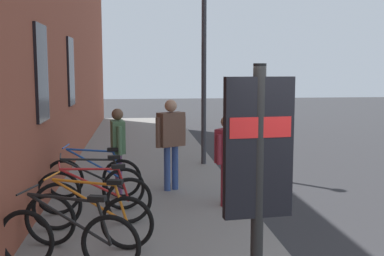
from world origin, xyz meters
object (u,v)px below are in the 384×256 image
object	(u,v)px
pedestrian_by_facade	(171,135)
street_lamp	(204,43)
pedestrian_crossing_street	(226,151)
bicycle_end_of_row	(94,177)
bicycle_by_door	(92,189)
bicycle_far_end	(68,240)
bicycle_nearest_sign	(94,201)
pedestrian_near_bus	(118,142)
transit_info_sign	(258,167)
bicycle_under_window	(89,219)

from	to	relation	value
pedestrian_by_facade	street_lamp	bearing A→B (deg)	-21.74
pedestrian_crossing_street	bicycle_end_of_row	bearing A→B (deg)	73.03
bicycle_by_door	pedestrian_by_facade	distance (m)	2.02
bicycle_by_door	bicycle_far_end	bearing A→B (deg)	178.60
pedestrian_crossing_street	bicycle_far_end	bearing A→B (deg)	136.98
bicycle_nearest_sign	street_lamp	world-z (taller)	street_lamp
pedestrian_near_bus	bicycle_by_door	bearing A→B (deg)	160.46
transit_info_sign	pedestrian_near_bus	xyz separation A→B (m)	(5.31, 1.30, -0.61)
pedestrian_by_facade	bicycle_under_window	bearing A→B (deg)	155.93
bicycle_end_of_row	street_lamp	xyz separation A→B (m)	(2.89, -2.43, 2.56)
transit_info_sign	pedestrian_by_facade	bearing A→B (deg)	3.08
bicycle_by_door	transit_info_sign	size ratio (longest dim) A/B	0.73
bicycle_under_window	pedestrian_crossing_street	bearing A→B (deg)	-51.07
pedestrian_near_bus	street_lamp	distance (m)	3.86
bicycle_nearest_sign	bicycle_end_of_row	xyz separation A→B (m)	(1.61, 0.16, 0.00)
bicycle_far_end	transit_info_sign	xyz separation A→B (m)	(-1.88, -1.75, 1.21)
bicycle_by_door	bicycle_end_of_row	xyz separation A→B (m)	(0.86, 0.05, 0.00)
pedestrian_near_bus	pedestrian_by_facade	bearing A→B (deg)	-78.75
bicycle_end_of_row	bicycle_nearest_sign	bearing A→B (deg)	-174.49
bicycle_under_window	bicycle_by_door	distance (m)	1.59
bicycle_nearest_sign	pedestrian_crossing_street	size ratio (longest dim) A/B	1.13
bicycle_nearest_sign	bicycle_under_window	bearing A→B (deg)	-179.89
bicycle_nearest_sign	pedestrian_near_bus	size ratio (longest dim) A/B	1.08
transit_info_sign	street_lamp	world-z (taller)	street_lamp
bicycle_far_end	bicycle_under_window	world-z (taller)	same
bicycle_under_window	transit_info_sign	distance (m)	3.29
bicycle_by_door	pedestrian_by_facade	size ratio (longest dim) A/B	1.00
bicycle_under_window	pedestrian_by_facade	xyz separation A→B (m)	(2.89, -1.29, 0.69)
bicycle_by_door	pedestrian_near_bus	bearing A→B (deg)	-19.54
pedestrian_by_facade	bicycle_end_of_row	bearing A→B (deg)	106.57
pedestrian_near_bus	street_lamp	xyz separation A→B (m)	(2.66, -1.98, 1.96)
pedestrian_near_bus	street_lamp	world-z (taller)	street_lamp
bicycle_far_end	bicycle_end_of_row	distance (m)	3.20
pedestrian_near_bus	street_lamp	size ratio (longest dim) A/B	0.33
bicycle_nearest_sign	bicycle_by_door	distance (m)	0.76
bicycle_by_door	transit_info_sign	xyz separation A→B (m)	(-4.21, -1.69, 1.21)
pedestrian_crossing_street	street_lamp	size ratio (longest dim) A/B	0.31
bicycle_by_door	pedestrian_by_facade	bearing A→B (deg)	-47.09
bicycle_by_door	street_lamp	world-z (taller)	street_lamp
pedestrian_by_facade	pedestrian_crossing_street	bearing A→B (deg)	-142.48
bicycle_far_end	pedestrian_near_bus	size ratio (longest dim) A/B	1.06
bicycle_under_window	bicycle_end_of_row	bearing A→B (deg)	3.67
bicycle_far_end	street_lamp	distance (m)	7.04
bicycle_far_end	bicycle_end_of_row	size ratio (longest dim) A/B	0.97
bicycle_far_end	bicycle_under_window	distance (m)	0.76
bicycle_end_of_row	bicycle_far_end	bearing A→B (deg)	179.94
bicycle_far_end	bicycle_end_of_row	bearing A→B (deg)	-0.06
bicycle_far_end	pedestrian_by_facade	world-z (taller)	pedestrian_by_facade
pedestrian_by_facade	street_lamp	world-z (taller)	street_lamp
bicycle_far_end	transit_info_sign	world-z (taller)	transit_info_sign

